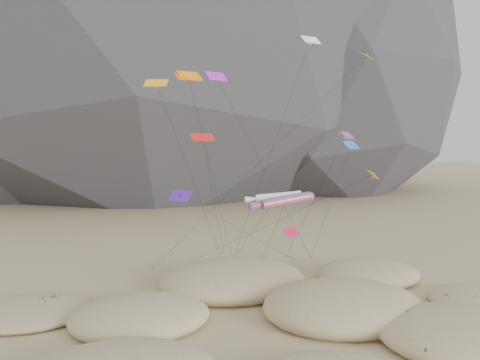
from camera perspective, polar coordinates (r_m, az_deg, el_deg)
name	(u,v)px	position (r m, az deg, el deg)	size (l,w,h in m)	color
ground	(312,337)	(42.18, 8.80, -18.40)	(500.00, 500.00, 0.00)	#CCB789
dunes	(282,310)	(45.58, 5.19, -15.53)	(54.09, 35.66, 4.07)	#CCB789
dune_grass	(293,309)	(45.59, 6.45, -15.38)	(40.73, 31.37, 1.48)	black
kite_stakes	(242,264)	(63.15, 0.28, -10.21)	(22.04, 6.31, 0.30)	#3F2D1E
rainbow_tube_kite	(284,201)	(45.71, 5.38, -2.54)	(7.19, 15.48, 11.53)	#EE5119
white_tube_kite	(275,197)	(46.89, 4.28, -2.04)	(5.84, 15.80, 11.57)	white
orange_parafoil	(189,78)	(50.84, -6.21, 12.20)	(10.25, 14.18, 23.89)	orange
multi_parafoil	(345,137)	(55.00, 12.71, 5.10)	(3.55, 13.09, 17.57)	red
delta_kites	(267,128)	(48.77, 3.28, 6.30)	(25.89, 19.61, 28.05)	white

